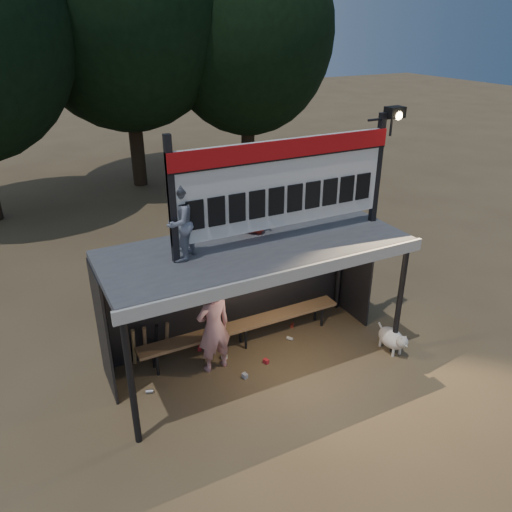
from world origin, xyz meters
The scene contains 12 objects.
ground centered at (0.00, 0.00, 0.00)m, with size 80.00×80.00×0.00m, color brown.
player centered at (-0.73, 0.16, 0.85)m, with size 0.62×0.41×1.70m, color silver.
child_a centered at (-1.26, 0.05, 2.92)m, with size 0.58×0.45×1.19m, color gray.
child_b centered at (0.21, 0.47, 2.78)m, with size 0.45×0.29×0.92m, color #A9261A.
dugout_shelter centered at (0.00, 0.24, 1.85)m, with size 5.10×2.08×2.32m.
scoreboard_assembly centered at (0.56, -0.01, 3.32)m, with size 4.10×0.27×1.99m.
bench centered at (0.00, 0.55, 0.43)m, with size 4.00×0.35×0.48m.
tree_mid centered at (1.00, 11.50, 6.17)m, with size 7.22×7.22×10.36m.
tree_right centered at (5.00, 10.50, 5.19)m, with size 6.08×6.08×8.72m.
dog centered at (2.38, -0.88, 0.28)m, with size 0.36×0.81×0.49m.
bats centered at (-1.69, 0.82, 0.43)m, with size 0.68×0.35×0.84m.
litter centered at (-0.22, 0.23, 0.04)m, with size 3.25×1.22×0.08m.
Camera 1 is at (-3.34, -6.55, 5.62)m, focal length 35.00 mm.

